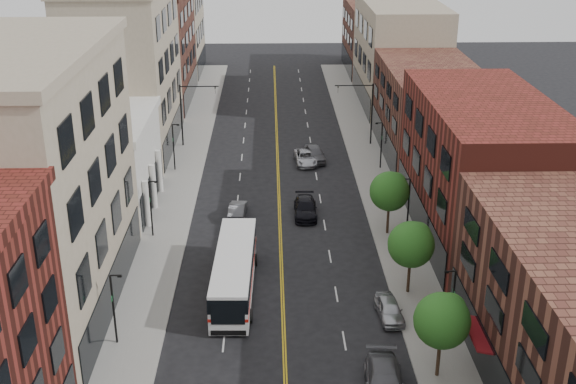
{
  "coord_description": "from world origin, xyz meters",
  "views": [
    {
      "loc": [
        -0.77,
        -32.26,
        27.54
      ],
      "look_at": [
        0.61,
        21.78,
        5.0
      ],
      "focal_mm": 45.0,
      "sensor_mm": 36.0,
      "label": 1
    }
  ],
  "objects": [
    {
      "name": "tree_r_2",
      "position": [
        9.39,
        14.07,
        4.13
      ],
      "size": [
        3.4,
        3.4,
        5.59
      ],
      "color": "black",
      "rests_on": "sidewalk_right"
    },
    {
      "name": "bldg_l_far_c",
      "position": [
        -17.0,
        86.0,
        10.0
      ],
      "size": [
        10.0,
        16.0,
        20.0
      ],
      "primitive_type": "cube",
      "color": "gray",
      "rests_on": "ground"
    },
    {
      "name": "lamp_r_2",
      "position": [
        10.95,
        24.0,
        2.97
      ],
      "size": [
        0.81,
        0.55,
        5.05
      ],
      "color": "black",
      "rests_on": "sidewalk_right"
    },
    {
      "name": "bldg_l_far_a",
      "position": [
        -17.0,
        48.0,
        9.0
      ],
      "size": [
        10.0,
        20.0,
        18.0
      ],
      "primitive_type": "cube",
      "color": "gray",
      "rests_on": "ground"
    },
    {
      "name": "city_bus",
      "position": [
        -3.53,
        14.57,
        1.85
      ],
      "size": [
        3.24,
        12.43,
        3.18
      ],
      "rotation": [
        0.0,
        0.0,
        -0.03
      ],
      "color": "silver",
      "rests_on": "ground"
    },
    {
      "name": "tree_r_3",
      "position": [
        9.39,
        24.07,
        4.13
      ],
      "size": [
        3.4,
        3.4,
        5.59
      ],
      "color": "black",
      "rests_on": "sidewalk_right"
    },
    {
      "name": "lamp_l_1",
      "position": [
        -10.95,
        8.0,
        2.97
      ],
      "size": [
        0.81,
        0.55,
        5.05
      ],
      "color": "black",
      "rests_on": "sidewalk_left"
    },
    {
      "name": "car_parked_mid",
      "position": [
        5.8,
        2.53,
        0.8
      ],
      "size": [
        2.64,
        5.68,
        1.61
      ],
      "primitive_type": "imported",
      "rotation": [
        0.0,
        0.0,
        -0.07
      ],
      "color": "#525258",
      "rests_on": "ground"
    },
    {
      "name": "car_lane_c",
      "position": [
        4.1,
        42.76,
        0.8
      ],
      "size": [
        2.51,
        4.93,
        1.61
      ],
      "primitive_type": "imported",
      "rotation": [
        0.0,
        0.0,
        0.13
      ],
      "color": "#4E4E53",
      "rests_on": "ground"
    },
    {
      "name": "bldg_r_far_a",
      "position": [
        17.0,
        45.0,
        5.0
      ],
      "size": [
        10.0,
        20.0,
        10.0
      ],
      "primitive_type": "cube",
      "color": "#562B22",
      "rests_on": "ground"
    },
    {
      "name": "tree_r_1",
      "position": [
        9.39,
        4.07,
        4.13
      ],
      "size": [
        3.4,
        3.4,
        5.59
      ],
      "color": "black",
      "rests_on": "sidewalk_right"
    },
    {
      "name": "lamp_l_2",
      "position": [
        -10.95,
        24.0,
        2.97
      ],
      "size": [
        0.81,
        0.55,
        5.05
      ],
      "color": "black",
      "rests_on": "sidewalk_left"
    },
    {
      "name": "car_lane_behind",
      "position": [
        -3.84,
        28.0,
        0.68
      ],
      "size": [
        1.7,
        4.23,
        1.37
      ],
      "primitive_type": "imported",
      "rotation": [
        0.0,
        0.0,
        3.08
      ],
      "color": "#4D4E52",
      "rests_on": "ground"
    },
    {
      "name": "car_lane_b",
      "position": [
        3.03,
        41.87,
        0.68
      ],
      "size": [
        2.61,
        5.03,
        1.35
      ],
      "primitive_type": "imported",
      "rotation": [
        0.0,
        0.0,
        0.08
      ],
      "color": "#B3B5BC",
      "rests_on": "ground"
    },
    {
      "name": "bldg_l_far_b",
      "position": [
        -17.0,
        68.0,
        7.5
      ],
      "size": [
        10.0,
        20.0,
        15.0
      ],
      "primitive_type": "cube",
      "color": "#562B22",
      "rests_on": "ground"
    },
    {
      "name": "bldg_r_mid",
      "position": [
        17.0,
        24.0,
        6.0
      ],
      "size": [
        10.0,
        22.0,
        12.0
      ],
      "primitive_type": "cube",
      "color": "#581F17",
      "rests_on": "ground"
    },
    {
      "name": "lamp_r_1",
      "position": [
        10.95,
        8.0,
        2.97
      ],
      "size": [
        0.81,
        0.55,
        5.05
      ],
      "color": "black",
      "rests_on": "sidewalk_right"
    },
    {
      "name": "lamp_r_3",
      "position": [
        10.95,
        40.0,
        2.97
      ],
      "size": [
        0.81,
        0.55,
        5.05
      ],
      "color": "black",
      "rests_on": "sidewalk_right"
    },
    {
      "name": "sidewalk_right",
      "position": [
        10.0,
        35.0,
        0.07
      ],
      "size": [
        4.0,
        110.0,
        0.15
      ],
      "primitive_type": "cube",
      "color": "gray",
      "rests_on": "ground"
    },
    {
      "name": "signal_mast_left",
      "position": [
        -10.27,
        48.0,
        4.65
      ],
      "size": [
        4.49,
        0.18,
        7.2
      ],
      "color": "black",
      "rests_on": "sidewalk_left"
    },
    {
      "name": "bldg_r_far_b",
      "position": [
        17.0,
        66.0,
        7.0
      ],
      "size": [
        10.0,
        22.0,
        14.0
      ],
      "primitive_type": "cube",
      "color": "gray",
      "rests_on": "ground"
    },
    {
      "name": "car_lane_a",
      "position": [
        2.37,
        28.12,
        0.73
      ],
      "size": [
        2.1,
        5.07,
        1.47
      ],
      "primitive_type": "imported",
      "rotation": [
        0.0,
        0.0,
        -0.01
      ],
      "color": "black",
      "rests_on": "ground"
    },
    {
      "name": "car_parked_far",
      "position": [
        7.4,
        10.73,
        0.68
      ],
      "size": [
        1.9,
        4.11,
        1.36
      ],
      "primitive_type": "imported",
      "rotation": [
        0.0,
        0.0,
        0.07
      ],
      "color": "#B0B2B8",
      "rests_on": "ground"
    },
    {
      "name": "bldg_l_tanoffice",
      "position": [
        -17.0,
        13.0,
        9.0
      ],
      "size": [
        10.0,
        22.0,
        18.0
      ],
      "primitive_type": "cube",
      "color": "gray",
      "rests_on": "ground"
    },
    {
      "name": "sidewalk_left",
      "position": [
        -10.0,
        35.0,
        0.07
      ],
      "size": [
        4.0,
        110.0,
        0.15
      ],
      "primitive_type": "cube",
      "color": "gray",
      "rests_on": "ground"
    },
    {
      "name": "bldg_l_white",
      "position": [
        -17.0,
        31.0,
        4.0
      ],
      "size": [
        10.0,
        14.0,
        8.0
      ],
      "primitive_type": "cube",
      "color": "silver",
      "rests_on": "ground"
    },
    {
      "name": "lamp_l_3",
      "position": [
        -10.95,
        40.0,
        2.97
      ],
      "size": [
        0.81,
        0.55,
        5.05
      ],
      "color": "black",
      "rests_on": "sidewalk_left"
    },
    {
      "name": "signal_mast_right",
      "position": [
        10.27,
        48.0,
        4.65
      ],
      "size": [
        4.49,
        0.18,
        7.2
      ],
      "color": "black",
      "rests_on": "sidewalk_right"
    },
    {
      "name": "bldg_r_far_c",
      "position": [
        17.0,
        86.0,
        5.5
      ],
      "size": [
        10.0,
        18.0,
        11.0
      ],
      "primitive_type": "cube",
      "color": "#562B22",
      "rests_on": "ground"
    }
  ]
}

